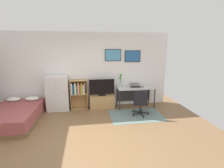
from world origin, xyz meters
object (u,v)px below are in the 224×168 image
desk (135,90)px  office_chair (140,102)px  dresser (57,93)px  bookshelf (78,91)px  wine_glass (126,84)px  laptop (135,85)px  tv_stand (102,101)px  bed (14,115)px  computer_mouse (143,87)px  television (102,87)px  bamboo_vase (120,81)px

desk → office_chair: size_ratio=1.56×
dresser → office_chair: dresser is taller
bookshelf → desk: bookshelf is taller
wine_glass → dresser: bearing=177.2°
office_chair → laptop: (0.09, 0.91, 0.35)m
office_chair → tv_stand: bearing=154.5°
bed → office_chair: bearing=0.1°
bookshelf → office_chair: size_ratio=1.22×
dresser → office_chair: bearing=-18.4°
laptop → dresser: bearing=-174.4°
desk → computer_mouse: size_ratio=12.86×
bed → bookshelf: 2.08m
bed → laptop: laptop is taller
television → laptop: bearing=1.2°
bamboo_vase → laptop: bearing=-11.0°
computer_mouse → bamboo_vase: size_ratio=0.22×
desk → bamboo_vase: size_ratio=2.77×
desk → office_chair: (-0.07, -0.90, -0.15)m
office_chair → computer_mouse: bearing=79.6°
bookshelf → computer_mouse: (2.33, -0.15, 0.12)m
bookshelf → laptop: 2.08m
desk → computer_mouse: 0.33m
television → desk: bearing=0.3°
bookshelf → television: (0.83, -0.07, 0.13)m
television → office_chair: size_ratio=1.05×
computer_mouse → wine_glass: bearing=-177.4°
tv_stand → bamboo_vase: bearing=8.9°
desk → bamboo_vase: bamboo_vase is taller
office_chair → wine_glass: 0.93m
dresser → tv_stand: size_ratio=1.39×
dresser → computer_mouse: (3.04, -0.09, 0.14)m
television → bamboo_vase: 0.74m
dresser → computer_mouse: 3.05m
laptop → wine_glass: wine_glass is taller
bamboo_vase → wine_glass: (0.16, -0.24, -0.08)m
desk → dresser: bearing=180.0°
bookshelf → tv_stand: bookshelf is taller
television → wine_glass: 0.87m
dresser → wine_glass: 2.42m
office_chair → desk: bearing=98.3°
dresser → laptop: 2.79m
bookshelf → tv_stand: size_ratio=1.19×
bed → dresser: size_ratio=1.68×
bed → tv_stand: bearing=18.4°
desk → laptop: bearing=45.7°
laptop → bamboo_vase: bamboo_vase is taller
laptop → office_chair: bearing=-90.2°
bed → desk: size_ratio=1.54×
television → office_chair: bearing=-37.5°
television → laptop: size_ratio=1.95×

